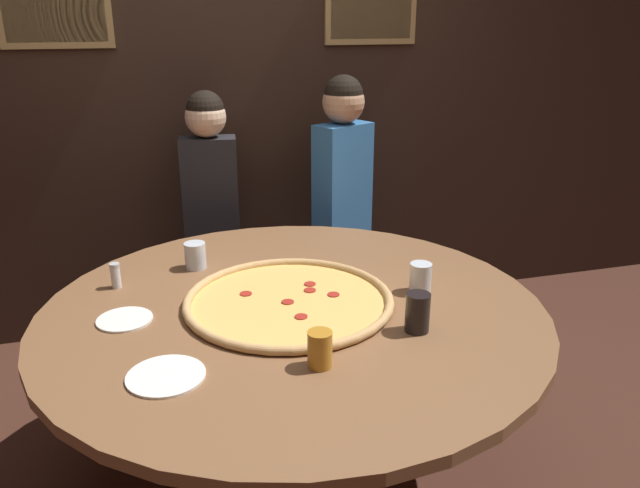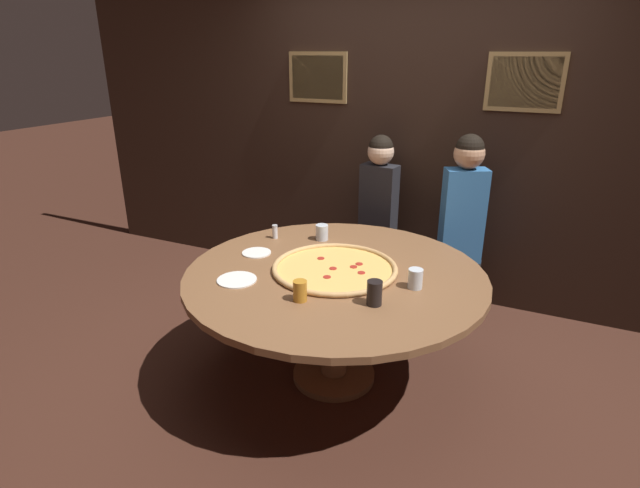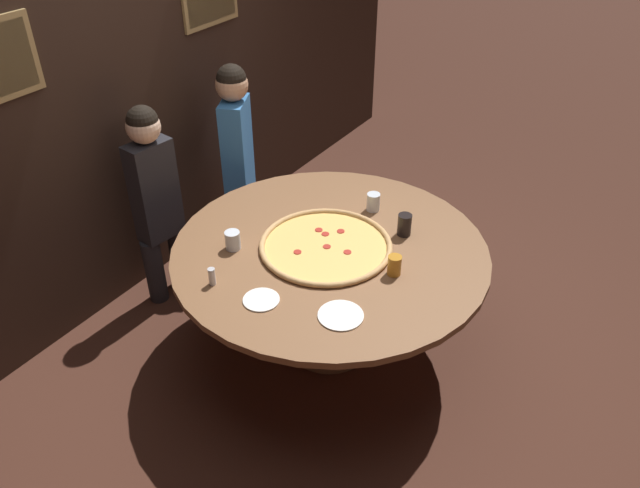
{
  "view_description": "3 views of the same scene",
  "coord_description": "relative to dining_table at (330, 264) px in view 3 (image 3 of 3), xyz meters",
  "views": [
    {
      "loc": [
        -0.46,
        -1.94,
        1.71
      ],
      "look_at": [
        0.1,
        0.0,
        0.96
      ],
      "focal_mm": 35.0,
      "sensor_mm": 36.0,
      "label": 1
    },
    {
      "loc": [
        1.06,
        -2.46,
        1.96
      ],
      "look_at": [
        -0.06,
        -0.08,
        0.93
      ],
      "focal_mm": 28.0,
      "sensor_mm": 36.0,
      "label": 2
    },
    {
      "loc": [
        -2.42,
        -1.49,
        2.76
      ],
      "look_at": [
        -0.1,
        0.0,
        0.82
      ],
      "focal_mm": 35.0,
      "sensor_mm": 36.0,
      "label": 3
    }
  ],
  "objects": [
    {
      "name": "ground_plane",
      "position": [
        0.0,
        0.0,
        -0.63
      ],
      "size": [
        24.0,
        24.0,
        0.0
      ],
      "primitive_type": "plane",
      "color": "#422319"
    },
    {
      "name": "back_wall",
      "position": [
        0.0,
        1.49,
        0.68
      ],
      "size": [
        6.4,
        0.08,
        2.6
      ],
      "color": "black",
      "rests_on": "ground_plane"
    },
    {
      "name": "dining_table",
      "position": [
        0.0,
        0.0,
        0.0
      ],
      "size": [
        1.77,
        1.77,
        0.74
      ],
      "color": "brown",
      "rests_on": "ground_plane"
    },
    {
      "name": "giant_pizza",
      "position": [
        -0.01,
        0.02,
        0.13
      ],
      "size": [
        0.75,
        0.75,
        0.03
      ],
      "color": "#EAB75B",
      "rests_on": "dining_table"
    },
    {
      "name": "drink_cup_far_right",
      "position": [
        -0.3,
        0.45,
        0.17
      ],
      "size": [
        0.09,
        0.09,
        0.11
      ],
      "primitive_type": "cylinder",
      "color": "silver",
      "rests_on": "dining_table"
    },
    {
      "name": "drink_cup_centre_back",
      "position": [
        -0.02,
        -0.41,
        0.17
      ],
      "size": [
        0.07,
        0.07,
        0.11
      ],
      "primitive_type": "cylinder",
      "color": "#BC7A23",
      "rests_on": "dining_table"
    },
    {
      "name": "drink_cup_far_left",
      "position": [
        0.48,
        -0.01,
        0.17
      ],
      "size": [
        0.08,
        0.08,
        0.11
      ],
      "primitive_type": "cylinder",
      "color": "silver",
      "rests_on": "dining_table"
    },
    {
      "name": "drink_cup_beside_pizza",
      "position": [
        0.34,
        -0.29,
        0.18
      ],
      "size": [
        0.08,
        0.08,
        0.13
      ],
      "primitive_type": "cylinder",
      "color": "black",
      "rests_on": "dining_table"
    },
    {
      "name": "white_plate_near_front",
      "position": [
        -0.46,
        -0.35,
        0.12
      ],
      "size": [
        0.23,
        0.23,
        0.01
      ],
      "primitive_type": "cylinder",
      "color": "white",
      "rests_on": "dining_table"
    },
    {
      "name": "white_plate_beside_cup",
      "position": [
        -0.57,
        0.05,
        0.12
      ],
      "size": [
        0.19,
        0.19,
        0.01
      ],
      "primitive_type": "cylinder",
      "color": "white",
      "rests_on": "dining_table"
    },
    {
      "name": "condiment_shaker",
      "position": [
        -0.6,
        0.34,
        0.16
      ],
      "size": [
        0.04,
        0.04,
        0.1
      ],
      "color": "silver",
      "rests_on": "dining_table"
    },
    {
      "name": "diner_side_right",
      "position": [
        0.53,
        1.09,
        0.18
      ],
      "size": [
        0.38,
        0.27,
        1.43
      ],
      "rotation": [
        0.0,
        0.0,
        -2.69
      ],
      "color": "#232328",
      "rests_on": "ground_plane"
    },
    {
      "name": "diner_side_left",
      "position": [
        -0.15,
        1.2,
        0.14
      ],
      "size": [
        0.35,
        0.2,
        1.36
      ],
      "rotation": [
        0.0,
        0.0,
        3.02
      ],
      "color": "#232328",
      "rests_on": "ground_plane"
    }
  ]
}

